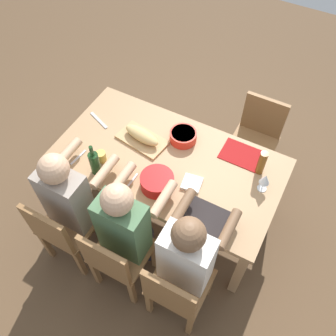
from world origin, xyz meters
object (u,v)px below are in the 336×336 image
(diner_near_center, at_px, (127,224))
(diner_near_left, at_px, (71,196))
(chair_near_left, at_px, (62,229))
(chair_near_right, at_px, (175,290))
(beer_bottle, at_px, (262,163))
(diner_near_right, at_px, (189,256))
(cutting_board, at_px, (142,140))
(cup_near_left, at_px, (101,157))
(napkin_stack, at_px, (192,183))
(serving_bowl_pasta, at_px, (183,136))
(wine_glass, at_px, (265,180))
(bread_loaf, at_px, (142,135))
(serving_bowl_fruit, at_px, (157,181))
(chair_near_center, at_px, (116,258))
(chair_far_right, at_px, (256,136))
(dining_table, at_px, (168,166))
(wine_bottle, at_px, (95,163))

(diner_near_center, bearing_deg, diner_near_left, 180.00)
(chair_near_left, distance_m, chair_near_right, 0.97)
(chair_near_left, height_order, beer_bottle, beer_bottle)
(diner_near_right, relative_size, cutting_board, 3.00)
(cup_near_left, height_order, napkin_stack, cup_near_left)
(diner_near_center, distance_m, serving_bowl_pasta, 0.85)
(diner_near_right, bearing_deg, wine_glass, 70.70)
(diner_near_right, height_order, napkin_stack, diner_near_right)
(bread_loaf, bearing_deg, serving_bowl_fruit, -45.24)
(chair_near_center, relative_size, wine_glass, 5.12)
(chair_far_right, height_order, chair_near_left, same)
(diner_near_right, distance_m, beer_bottle, 0.87)
(diner_near_left, relative_size, chair_near_right, 1.41)
(chair_far_right, bearing_deg, chair_near_left, -121.42)
(chair_near_left, xyz_separation_m, bread_loaf, (0.21, 0.87, 0.32))
(chair_far_right, relative_size, diner_near_left, 0.71)
(cup_near_left, bearing_deg, wine_glass, 15.98)
(serving_bowl_pasta, bearing_deg, chair_near_center, -90.57)
(chair_near_center, bearing_deg, napkin_stack, 68.73)
(diner_near_left, relative_size, serving_bowl_pasta, 5.52)
(diner_near_center, relative_size, chair_near_right, 1.41)
(diner_near_right, xyz_separation_m, beer_bottle, (0.17, 0.84, 0.15))
(serving_bowl_fruit, distance_m, cutting_board, 0.46)
(dining_table, relative_size, chair_far_right, 2.08)
(chair_near_center, distance_m, wine_bottle, 0.71)
(serving_bowl_fruit, xyz_separation_m, wine_glass, (0.69, 0.34, 0.06))
(chair_near_right, relative_size, serving_bowl_pasta, 3.91)
(napkin_stack, bearing_deg, diner_near_right, -65.82)
(chair_near_center, relative_size, beer_bottle, 3.86)
(bread_loaf, relative_size, napkin_stack, 2.29)
(serving_bowl_fruit, distance_m, wine_bottle, 0.48)
(dining_table, distance_m, diner_near_left, 0.78)
(cutting_board, bearing_deg, beer_bottle, 9.36)
(chair_near_center, height_order, serving_bowl_fruit, chair_near_center)
(diner_near_left, bearing_deg, dining_table, 51.55)
(chair_near_center, height_order, chair_near_left, same)
(diner_near_right, distance_m, bread_loaf, 1.03)
(diner_near_center, xyz_separation_m, serving_bowl_pasta, (0.01, 0.85, 0.09))
(wine_glass, bearing_deg, serving_bowl_fruit, -153.56)
(chair_near_left, relative_size, napkin_stack, 6.07)
(chair_near_left, relative_size, beer_bottle, 3.86)
(chair_near_left, bearing_deg, beer_bottle, 41.75)
(wine_bottle, bearing_deg, serving_bowl_fruit, 12.37)
(bread_loaf, height_order, napkin_stack, bread_loaf)
(diner_near_center, relative_size, wine_bottle, 4.14)
(serving_bowl_fruit, distance_m, bread_loaf, 0.46)
(chair_near_left, relative_size, diner_near_right, 0.71)
(serving_bowl_pasta, bearing_deg, chair_near_left, -115.67)
(chair_far_right, relative_size, diner_near_center, 0.71)
(chair_far_right, bearing_deg, chair_near_center, -106.98)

